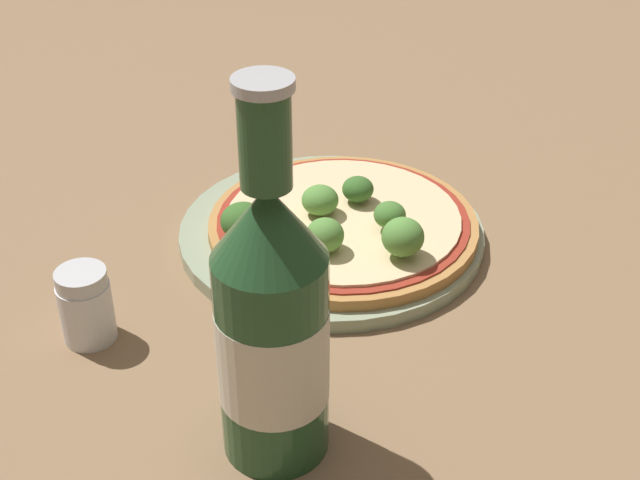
# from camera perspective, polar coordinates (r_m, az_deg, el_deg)

# --- Properties ---
(ground_plane) EXTENTS (3.00, 3.00, 0.00)m
(ground_plane) POSITION_cam_1_polar(r_m,az_deg,el_deg) (0.76, 2.88, 0.17)
(ground_plane) COLOR #846647
(plate) EXTENTS (0.26, 0.26, 0.01)m
(plate) POSITION_cam_1_polar(r_m,az_deg,el_deg) (0.75, 0.73, 0.46)
(plate) COLOR #93A384
(plate) RESTS_ON ground_plane
(pizza) EXTENTS (0.22, 0.22, 0.01)m
(pizza) POSITION_cam_1_polar(r_m,az_deg,el_deg) (0.74, 1.41, 1.20)
(pizza) COLOR #B77F42
(pizza) RESTS_ON plate
(broccoli_floret_0) EXTENTS (0.03, 0.03, 0.02)m
(broccoli_floret_0) POSITION_cam_1_polar(r_m,az_deg,el_deg) (0.71, 4.48, 1.60)
(broccoli_floret_0) COLOR #7A9E5B
(broccoli_floret_0) RESTS_ON pizza
(broccoli_floret_1) EXTENTS (0.03, 0.03, 0.03)m
(broccoli_floret_1) POSITION_cam_1_polar(r_m,az_deg,el_deg) (0.69, 0.32, 0.31)
(broccoli_floret_1) COLOR #7A9E5B
(broccoli_floret_1) RESTS_ON pizza
(broccoli_floret_2) EXTENTS (0.03, 0.03, 0.03)m
(broccoli_floret_2) POSITION_cam_1_polar(r_m,az_deg,el_deg) (0.73, 0.00, 2.57)
(broccoli_floret_2) COLOR #7A9E5B
(broccoli_floret_2) RESTS_ON pizza
(broccoli_floret_3) EXTENTS (0.03, 0.03, 0.03)m
(broccoli_floret_3) POSITION_cam_1_polar(r_m,az_deg,el_deg) (0.68, 5.41, 0.21)
(broccoli_floret_3) COLOR #7A9E5B
(broccoli_floret_3) RESTS_ON pizza
(broccoli_floret_4) EXTENTS (0.03, 0.03, 0.02)m
(broccoli_floret_4) POSITION_cam_1_polar(r_m,az_deg,el_deg) (0.75, 2.65, 3.31)
(broccoli_floret_4) COLOR #7A9E5B
(broccoli_floret_4) RESTS_ON pizza
(broccoli_floret_5) EXTENTS (0.04, 0.04, 0.03)m
(broccoli_floret_5) POSITION_cam_1_polar(r_m,az_deg,el_deg) (0.71, -5.02, 1.34)
(broccoli_floret_5) COLOR #7A9E5B
(broccoli_floret_5) RESTS_ON pizza
(beer_bottle) EXTENTS (0.07, 0.07, 0.24)m
(beer_bottle) POSITION_cam_1_polar(r_m,az_deg,el_deg) (0.51, -3.09, -5.53)
(beer_bottle) COLOR #234C28
(beer_bottle) RESTS_ON ground_plane
(pepper_shaker) EXTENTS (0.04, 0.04, 0.06)m
(pepper_shaker) POSITION_cam_1_polar(r_m,az_deg,el_deg) (0.65, -14.76, -4.08)
(pepper_shaker) COLOR silver
(pepper_shaker) RESTS_ON ground_plane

